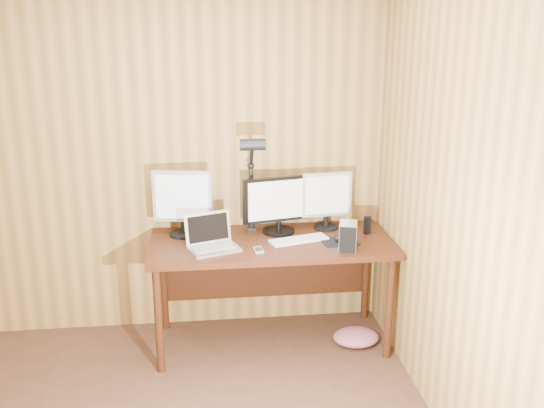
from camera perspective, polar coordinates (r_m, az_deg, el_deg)
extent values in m
plane|color=#AA7D3D|center=(4.24, -13.28, 4.18)|extent=(4.00, 0.00, 4.00)
plane|color=#AA7D3D|center=(2.62, 22.47, -4.48)|extent=(0.00, 4.00, 4.00)
cube|color=#3C1B0C|center=(4.03, -0.08, -3.75)|extent=(1.60, 0.70, 0.04)
cube|color=#3C1B0C|center=(4.42, -0.56, -5.64)|extent=(1.48, 0.02, 0.51)
cylinder|color=#3C1B0C|center=(3.90, -10.63, -10.78)|extent=(0.05, 0.05, 0.71)
cylinder|color=#3C1B0C|center=(4.43, -10.16, -7.32)|extent=(0.05, 0.05, 0.71)
cylinder|color=#3C1B0C|center=(4.06, 10.97, -9.64)|extent=(0.05, 0.05, 0.71)
cylinder|color=#3C1B0C|center=(4.57, 8.82, -6.47)|extent=(0.05, 0.05, 0.71)
cylinder|color=black|center=(4.18, 0.62, -2.56)|extent=(0.22, 0.22, 0.02)
cylinder|color=black|center=(4.16, 0.63, -2.02)|extent=(0.03, 0.03, 0.06)
cube|color=black|center=(4.11, 0.63, 0.46)|extent=(0.50, 0.14, 0.31)
cube|color=silver|center=(4.09, 0.72, 0.39)|extent=(0.43, 0.10, 0.27)
cylinder|color=black|center=(4.16, -8.28, -2.81)|extent=(0.19, 0.19, 0.02)
cylinder|color=black|center=(4.14, -8.31, -2.13)|extent=(0.04, 0.04, 0.08)
cube|color=silver|center=(4.08, -8.43, 0.73)|extent=(0.40, 0.11, 0.35)
cube|color=silver|center=(4.06, -8.49, 0.65)|extent=(0.35, 0.06, 0.30)
cylinder|color=black|center=(4.27, 5.08, -2.17)|extent=(0.17, 0.17, 0.02)
cylinder|color=black|center=(4.26, 5.10, -1.57)|extent=(0.03, 0.03, 0.07)
cube|color=silver|center=(4.20, 5.16, 0.90)|extent=(0.36, 0.07, 0.31)
cube|color=silver|center=(4.18, 5.25, 0.83)|extent=(0.31, 0.04, 0.26)
cube|color=silver|center=(3.88, -5.47, -4.22)|extent=(0.36, 0.30, 0.02)
cube|color=silver|center=(3.93, -6.07, -2.23)|extent=(0.30, 0.15, 0.20)
cube|color=black|center=(3.93, -6.07, -2.23)|extent=(0.26, 0.12, 0.17)
cube|color=#B2B2B7|center=(3.87, -5.48, -4.10)|extent=(0.29, 0.21, 0.00)
cube|color=white|center=(4.02, 2.53, -3.39)|extent=(0.41, 0.22, 0.02)
cube|color=white|center=(4.02, 2.54, -3.25)|extent=(0.38, 0.19, 0.00)
cube|color=black|center=(4.03, 6.34, -3.53)|extent=(0.25, 0.21, 0.00)
ellipsoid|color=black|center=(4.02, 6.35, -3.27)|extent=(0.07, 0.11, 0.03)
cube|color=silver|center=(3.88, 7.16, -3.00)|extent=(0.15, 0.18, 0.17)
cube|color=black|center=(3.81, 7.13, -3.40)|extent=(0.10, 0.03, 0.17)
cube|color=silver|center=(3.85, -1.29, -4.35)|extent=(0.06, 0.11, 0.01)
cube|color=black|center=(3.84, -1.29, -4.24)|extent=(0.05, 0.07, 0.00)
cylinder|color=black|center=(4.19, 8.96, -1.97)|extent=(0.05, 0.05, 0.12)
cube|color=black|center=(4.23, -1.94, -2.58)|extent=(0.05, 0.07, 0.07)
cylinder|color=black|center=(4.16, -1.97, 0.54)|extent=(0.03, 0.03, 0.46)
sphere|color=black|center=(4.10, -2.00, 3.64)|extent=(0.05, 0.05, 0.05)
cylinder|color=black|center=(4.01, -1.93, 4.63)|extent=(0.02, 0.16, 0.19)
cylinder|color=black|center=(3.90, -1.83, 5.60)|extent=(0.16, 0.08, 0.08)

